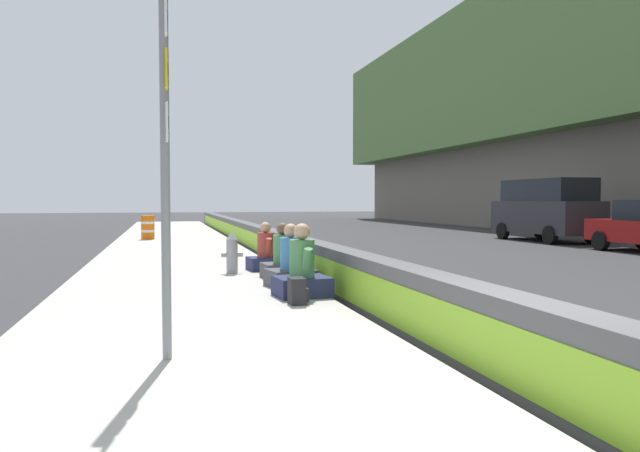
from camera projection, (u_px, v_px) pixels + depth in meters
name	position (u px, v px, depth m)	size (l,w,h in m)	color
ground_plane	(524.00, 395.00, 5.17)	(160.00, 160.00, 0.00)	#353538
sidewalk_strip	(218.00, 415.00, 4.49)	(80.00, 4.40, 0.14)	#B5B2A8
jersey_barrier	(524.00, 347.00, 5.15)	(76.00, 0.45, 0.85)	#545456
route_sign_post	(166.00, 145.00, 5.72)	(0.44, 0.09, 3.60)	gray
fire_hydrant	(232.00, 252.00, 12.64)	(0.26, 0.46, 0.88)	gray
seated_person_foreground	(302.00, 274.00, 9.59)	(0.80, 0.91, 1.19)	#23284C
seated_person_middle	(291.00, 267.00, 10.72)	(0.83, 0.93, 1.14)	#424247
seated_person_rear	(283.00, 261.00, 11.88)	(0.73, 0.84, 1.11)	#424247
seated_person_far	(266.00, 255.00, 13.24)	(0.73, 0.83, 1.07)	#23284C
backpack	(297.00, 291.00, 8.87)	(0.32, 0.28, 0.40)	#232328
construction_barrel	(148.00, 227.00, 23.61)	(0.54, 0.54, 0.95)	orange
parked_car_fourth	(546.00, 209.00, 24.38)	(5.10, 2.10, 2.56)	#28282D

